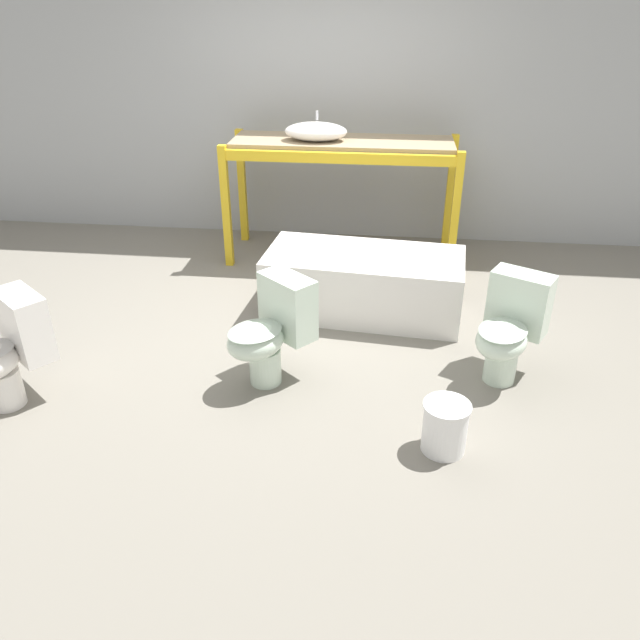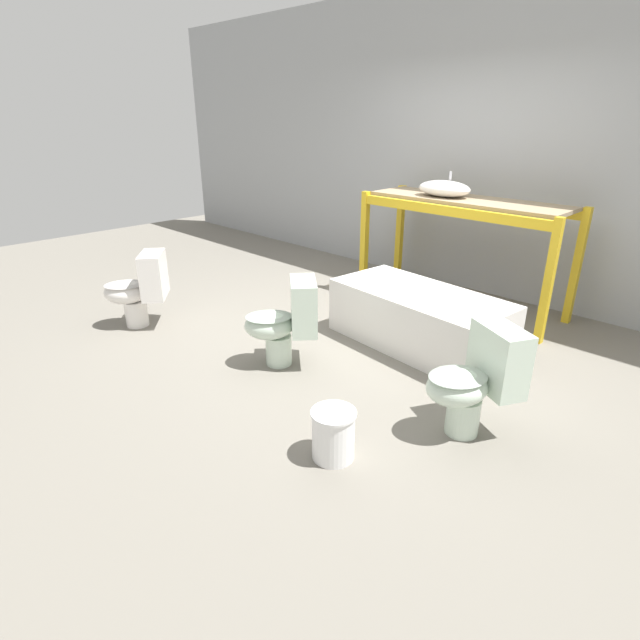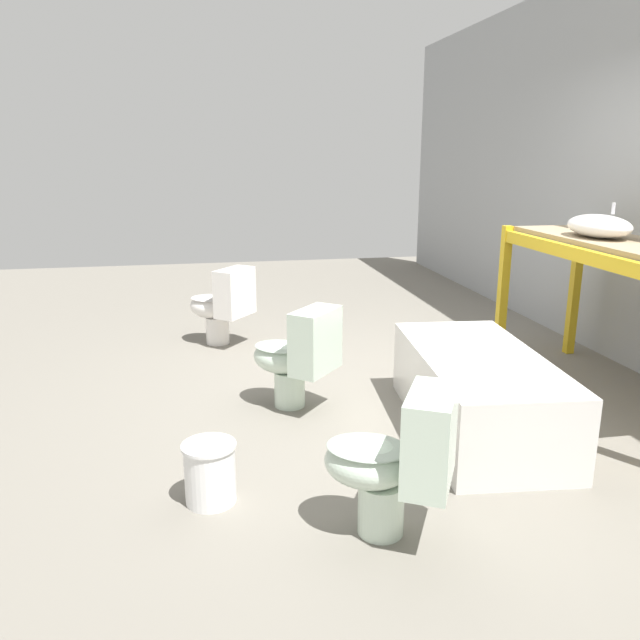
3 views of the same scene
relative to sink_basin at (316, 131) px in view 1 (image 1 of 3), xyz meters
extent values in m
plane|color=slate|center=(-0.08, -1.33, -1.20)|extent=(12.00, 12.00, 0.00)
cube|color=#9EA0A3|center=(-0.08, 0.69, 0.40)|extent=(10.80, 0.08, 3.20)
cube|color=gold|center=(-0.79, -0.27, -0.64)|extent=(0.07, 0.07, 1.12)
cube|color=gold|center=(1.26, -0.27, -0.64)|extent=(0.07, 0.07, 1.12)
cube|color=gold|center=(-0.79, 0.39, -0.64)|extent=(0.07, 0.07, 1.12)
cube|color=gold|center=(1.26, 0.39, -0.64)|extent=(0.07, 0.07, 1.12)
cube|color=gold|center=(0.23, -0.27, -0.16)|extent=(2.05, 0.06, 0.09)
cube|color=gold|center=(0.23, 0.39, -0.16)|extent=(2.05, 0.06, 0.09)
cube|color=#998466|center=(0.23, 0.06, -0.10)|extent=(1.98, 0.59, 0.04)
ellipsoid|color=white|center=(0.00, 0.00, 0.00)|extent=(0.56, 0.35, 0.16)
cylinder|color=silver|center=(0.00, 0.10, 0.12)|extent=(0.02, 0.02, 0.08)
cube|color=white|center=(0.51, -1.07, -0.96)|extent=(1.61, 0.88, 0.49)
cube|color=beige|center=(0.51, -1.07, -0.81)|extent=(1.52, 0.79, 0.21)
cylinder|color=white|center=(-1.66, -2.62, -1.08)|extent=(0.21, 0.21, 0.25)
cube|color=white|center=(-1.53, -2.45, -0.70)|extent=(0.43, 0.40, 0.42)
cylinder|color=silver|center=(-0.08, -2.18, -1.08)|extent=(0.21, 0.21, 0.25)
ellipsoid|color=silver|center=(-0.13, -2.23, -0.86)|extent=(0.50, 0.51, 0.22)
ellipsoid|color=#A3B3A3|center=(-0.13, -2.23, -0.79)|extent=(0.47, 0.48, 0.03)
cube|color=silver|center=(0.05, -2.02, -0.70)|extent=(0.42, 0.40, 0.42)
cylinder|color=silver|center=(1.48, -1.98, -1.08)|extent=(0.21, 0.21, 0.25)
ellipsoid|color=silver|center=(1.45, -2.04, -0.86)|extent=(0.47, 0.50, 0.22)
ellipsoid|color=#A3B3A3|center=(1.45, -2.04, -0.79)|extent=(0.44, 0.47, 0.03)
cube|color=silver|center=(1.58, -1.80, -0.70)|extent=(0.44, 0.36, 0.42)
cylinder|color=white|center=(1.06, -2.74, -1.05)|extent=(0.25, 0.25, 0.31)
cylinder|color=white|center=(1.06, -2.74, -0.90)|extent=(0.27, 0.27, 0.02)
camera|label=1|loc=(0.68, -5.61, 1.18)|focal=35.00mm
camera|label=2|loc=(2.73, -4.54, 0.70)|focal=28.00mm
camera|label=3|loc=(3.91, -2.73, 0.49)|focal=35.00mm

